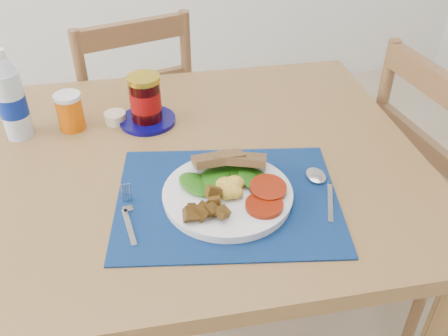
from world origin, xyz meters
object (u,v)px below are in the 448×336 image
juice_glass (70,113)px  breakfast_plate (225,193)px  chair_end (438,172)px  water_bottle (11,100)px  jam_on_saucer (146,102)px  chair_far (132,104)px

juice_glass → breakfast_plate: bearing=-47.4°
breakfast_plate → juice_glass: 0.48m
chair_end → water_bottle: 1.16m
chair_end → jam_on_saucer: size_ratio=7.60×
breakfast_plate → juice_glass: bearing=136.4°
chair_far → juice_glass: 0.53m
water_bottle → chair_far: bearing=59.8°
water_bottle → breakfast_plate: bearing=-37.2°
breakfast_plate → water_bottle: size_ratio=1.17×
breakfast_plate → jam_on_saucer: bearing=115.5°
chair_far → jam_on_saucer: 0.52m
chair_end → chair_far: bearing=48.2°
chair_far → chair_end: size_ratio=0.99×
chair_end → water_bottle: (-1.12, 0.11, 0.29)m
breakfast_plate → jam_on_saucer: 0.38m
breakfast_plate → juice_glass: size_ratio=2.97×
chair_far → chair_end: (0.85, -0.57, 0.01)m
water_bottle → jam_on_saucer: bearing=1.0°
chair_end → jam_on_saucer: bearing=74.0°
chair_end → juice_glass: 1.03m
chair_end → breakfast_plate: (-0.67, -0.24, 0.21)m
chair_end → water_bottle: bearing=76.5°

